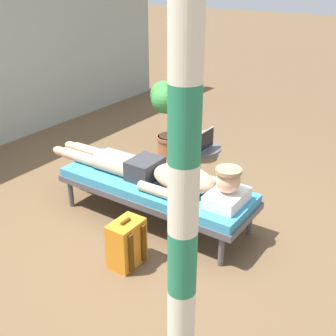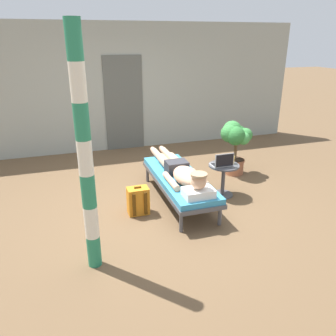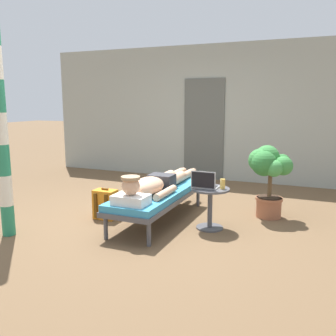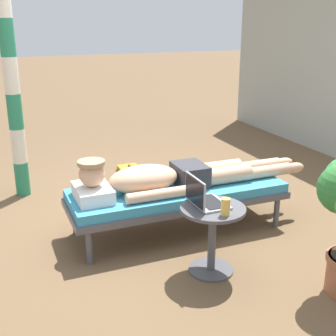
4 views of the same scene
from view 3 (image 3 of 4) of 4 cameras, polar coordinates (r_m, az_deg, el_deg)
The scene contains 11 objects.
ground_plane at distance 5.17m, azimuth -3.49°, elevation -7.58°, with size 40.00×40.00×0.00m, color brown.
house_wall_back at distance 7.59m, azimuth 7.84°, elevation 8.43°, with size 7.60×0.20×2.70m, color #999E93.
house_door_panel at distance 7.57m, azimuth 5.58°, elevation 5.97°, with size 0.84×0.03×2.04m, color #545651.
lounge_chair at distance 4.93m, azimuth -1.55°, elevation -4.26°, with size 0.66×1.93×0.42m.
person_reclining at distance 4.82m, azimuth -1.96°, elevation -2.49°, with size 0.53×2.17×0.33m.
side_table at distance 4.65m, azimuth 6.55°, elevation -5.11°, with size 0.48×0.48×0.52m.
laptop at distance 4.56m, azimuth 5.70°, elevation -2.46°, with size 0.31×0.24×0.23m.
drink_glass at distance 4.57m, azimuth 8.47°, elevation -2.46°, with size 0.06×0.06×0.12m, color gold.
backpack at distance 5.12m, azimuth -9.65°, elevation -5.59°, with size 0.30×0.26×0.42m.
potted_plant at distance 5.19m, azimuth 15.30°, elevation -0.43°, with size 0.60×0.53×0.99m.
porch_post at distance 4.65m, azimuth -24.50°, elevation 5.58°, with size 0.15×0.15×2.56m.
Camera 3 is at (2.20, -4.40, 1.59)m, focal length 39.32 mm.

